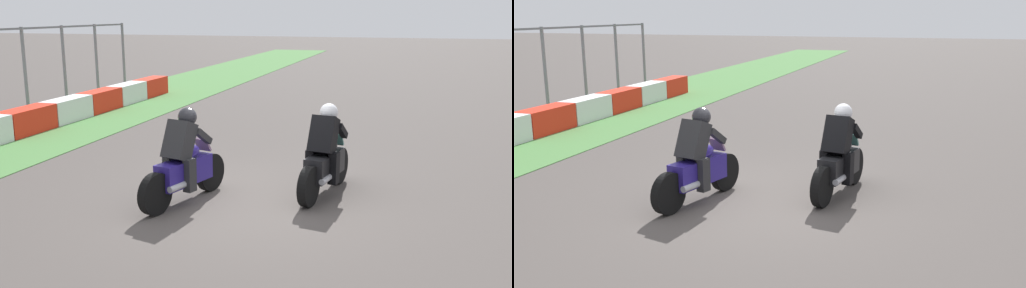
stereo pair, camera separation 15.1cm
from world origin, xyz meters
TOP-DOWN VIEW (x-y plane):
  - ground_plane at (0.00, 0.00)m, footprint 120.00×120.00m
  - rider_lane_a at (0.68, -1.10)m, footprint 2.03×0.62m
  - rider_lane_b at (-0.34, 0.97)m, footprint 2.01×0.67m

SIDE VIEW (x-z plane):
  - ground_plane at x=0.00m, z-range 0.00..0.00m
  - rider_lane_a at x=0.68m, z-range -0.13..1.38m
  - rider_lane_b at x=-0.34m, z-range -0.13..1.38m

